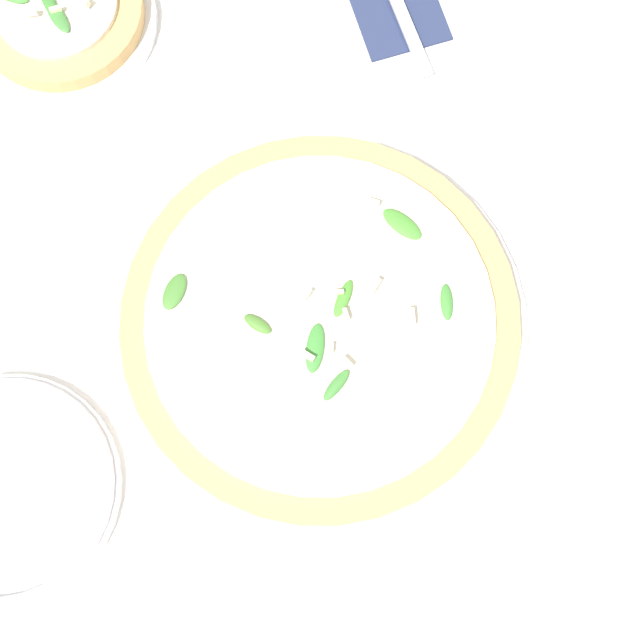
% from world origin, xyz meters
% --- Properties ---
extents(ground_plane, '(6.00, 6.00, 0.00)m').
position_xyz_m(ground_plane, '(0.00, 0.00, 0.00)').
color(ground_plane, white).
extents(pizza_arugula_main, '(0.36, 0.36, 0.05)m').
position_xyz_m(pizza_arugula_main, '(-0.04, 0.01, 0.02)').
color(pizza_arugula_main, white).
rests_on(pizza_arugula_main, ground_plane).
extents(pizza_personal_side, '(0.18, 0.18, 0.05)m').
position_xyz_m(pizza_personal_side, '(0.32, 0.16, 0.02)').
color(pizza_personal_side, white).
rests_on(pizza_personal_side, ground_plane).
extents(side_plate_white, '(0.19, 0.19, 0.02)m').
position_xyz_m(side_plate_white, '(-0.10, 0.30, 0.01)').
color(side_plate_white, white).
rests_on(side_plate_white, ground_plane).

